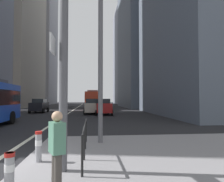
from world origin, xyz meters
TOP-DOWN VIEW (x-y plane):
  - ground_plane at (0.00, 20.00)m, footprint 160.00×160.00m
  - median_island at (5.50, -1.00)m, footprint 9.00×10.00m
  - lane_centre_line at (0.00, 30.00)m, footprint 0.20×80.00m
  - office_tower_left_mid at (-16.00, 44.95)m, footprint 11.00×21.22m
  - office_tower_left_far at (-16.00, 67.07)m, footprint 11.52×16.78m
  - office_tower_right_mid at (17.00, 39.53)m, footprint 13.52×18.52m
  - office_tower_right_far at (17.00, 64.91)m, footprint 10.01×23.22m
  - city_bus_red_receding at (3.28, 32.08)m, footprint 2.77×11.58m
  - car_oncoming_mid at (-4.25, 23.38)m, footprint 2.09×4.06m
  - car_receding_near at (3.09, 19.96)m, footprint 2.09×4.23m
  - car_receding_far at (4.44, 18.67)m, footprint 2.19×4.12m
  - street_lamp_post at (3.40, 2.48)m, footprint 5.50×0.32m
  - bollard_right at (1.41, -1.86)m, footprint 0.20×0.20m
  - bollard_back at (1.48, 0.08)m, footprint 0.20×0.20m
  - pedestrian_railing at (2.80, 0.76)m, footprint 0.06×3.97m
  - pedestrian_waiting at (2.34, -1.99)m, footprint 0.38×0.45m

SIDE VIEW (x-z plane):
  - ground_plane at x=0.00m, z-range 0.00..0.00m
  - lane_centre_line at x=0.00m, z-range 0.00..0.01m
  - median_island at x=5.50m, z-range 0.00..0.15m
  - bollard_right at x=1.41m, z-range 0.20..0.98m
  - bollard_back at x=1.48m, z-range 0.20..1.08m
  - pedestrian_railing at x=2.80m, z-range 0.38..1.36m
  - car_oncoming_mid at x=-4.25m, z-range 0.02..1.96m
  - car_receding_far at x=4.44m, z-range 0.02..1.96m
  - car_receding_near at x=3.09m, z-range 0.02..1.96m
  - pedestrian_waiting at x=2.34m, z-range 0.23..1.83m
  - city_bus_red_receding at x=3.28m, z-range 0.14..3.54m
  - street_lamp_post at x=3.40m, z-range 1.28..9.28m
  - office_tower_right_far at x=17.00m, z-range 0.00..35.02m
  - office_tower_right_mid at x=17.00m, z-range 0.00..39.37m
  - office_tower_left_mid at x=-16.00m, z-range 0.00..44.91m
  - office_tower_left_far at x=-16.00m, z-range 0.00..54.21m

